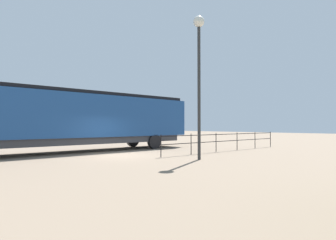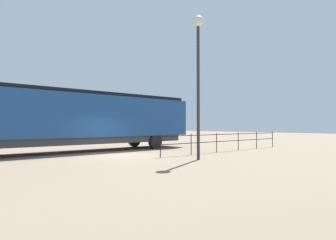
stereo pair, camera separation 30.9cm
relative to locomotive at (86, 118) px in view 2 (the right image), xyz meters
name	(u,v)px [view 2 (the right image)]	position (x,y,z in m)	size (l,w,h in m)	color
ground_plane	(120,155)	(3.86, 0.38, -2.27)	(120.00, 120.00, 0.00)	#84705B
locomotive	(86,118)	(0.00, 0.00, 0.00)	(3.17, 17.15, 4.03)	navy
lamp_post	(198,55)	(8.23, 2.42, 3.16)	(0.58, 0.58, 7.47)	#2D2D2D
platform_fence	(228,139)	(6.18, 7.56, -1.44)	(0.05, 12.03, 1.26)	black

